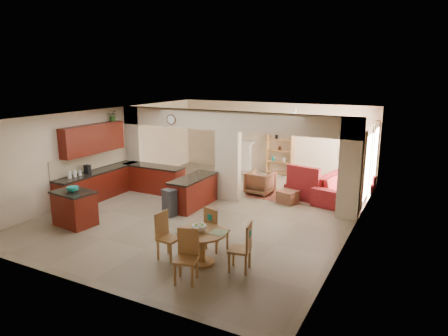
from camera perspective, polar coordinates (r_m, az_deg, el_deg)
The scene contains 39 objects.
floor at distance 11.95m, azimuth -1.61°, elevation -5.75°, with size 10.00×10.00×0.00m, color #7B6D55.
ceiling at distance 11.34m, azimuth -1.70°, elevation 7.73°, with size 10.00×10.00×0.00m, color white.
wall_back at distance 16.04m, azimuth 7.06°, elevation 4.26°, with size 8.00×8.00×0.00m, color beige.
wall_front at distance 7.75m, azimuth -19.99°, elevation -6.40°, with size 8.00×8.00×0.00m, color beige.
wall_left at distance 13.92m, azimuth -16.23°, elevation 2.43°, with size 10.00×10.00×0.00m, color beige.
wall_right at distance 10.29m, azimuth 18.23°, elevation -1.46°, with size 10.00×10.00×0.00m, color beige.
partition_left_pier at distance 14.45m, azimuth -12.65°, elevation 3.03°, with size 0.60×0.25×2.80m, color beige.
partition_center_pier at distance 12.49m, azimuth 0.58°, elevation 0.36°, with size 0.80×0.25×2.20m, color beige.
partition_right_pier at distance 11.30m, azimuth 17.58°, elevation -0.12°, with size 0.60×0.25×2.80m, color beige.
partition_header at distance 12.25m, azimuth 0.59°, elevation 6.75°, with size 8.00×0.25×0.60m, color beige.
kitchen_counter at distance 13.45m, azimuth -14.40°, elevation -1.92°, with size 2.52×3.29×1.48m.
upper_cabinets at distance 13.15m, azimuth -18.19°, elevation 3.98°, with size 0.35×2.40×0.90m, color #480908.
peninsula at distance 12.01m, azimuth -4.40°, elevation -3.40°, with size 0.70×1.85×0.91m.
wall_clock at distance 13.15m, azimuth -7.56°, elevation 6.87°, with size 0.34×0.34×0.03m, color #502E1A.
rug at distance 13.30m, azimuth 7.35°, elevation -3.83°, with size 1.60×1.30×0.01m, color brown.
fireplace at distance 16.65m, azimuth 1.61°, elevation 1.94°, with size 1.60×0.35×1.20m.
shelving_unit at distance 15.85m, azimuth 7.96°, elevation 2.28°, with size 1.00×0.32×1.80m, color olive.
window_a at distance 12.56m, azimuth 19.78°, elevation 0.09°, with size 0.02×0.90×1.90m, color white.
window_b at distance 14.21m, azimuth 20.74°, elevation 1.49°, with size 0.02×0.90×1.90m, color white.
glazed_door at distance 13.41m, azimuth 20.24°, elevation 0.21°, with size 0.02×0.70×2.10m, color white.
drape_a_left at distance 11.98m, azimuth 19.18°, elevation -0.48°, with size 0.10×0.28×2.30m, color #431A1B.
drape_a_right at distance 13.14m, azimuth 19.97°, elevation 0.64°, with size 0.10×0.28×2.30m, color #431A1B.
drape_b_left at distance 13.63m, azimuth 20.26°, elevation 1.05°, with size 0.10×0.28×2.30m, color #431A1B.
drape_b_right at distance 14.80m, azimuth 20.88°, elevation 1.92°, with size 0.10×0.28×2.30m, color #431A1B.
ceiling_fan at distance 13.54m, azimuth 10.20°, elevation 7.43°, with size 1.00×1.00×0.10m, color white.
kitchen_island at distance 11.24m, azimuth -20.56°, elevation -5.39°, with size 1.14×0.87×0.92m.
teal_bowl at distance 11.04m, azimuth -20.81°, elevation -2.86°, with size 0.30×0.30×0.14m, color #138878.
trash_can at distance 11.31m, azimuth -7.78°, elevation -5.09°, with size 0.34×0.29×0.71m, color #2B2B2D.
dining_table at distance 8.48m, azimuth -3.20°, elevation -10.54°, with size 1.04×1.04×0.71m.
fruit_bowl at distance 8.38m, azimuth -3.57°, elevation -8.55°, with size 0.29×0.29×0.16m, color #64A623.
sofa at distance 13.31m, azimuth 16.95°, elevation -2.51°, with size 1.09×2.79×0.81m, color maroon.
chaise at distance 13.13m, azimuth 11.61°, elevation -3.24°, with size 1.11×0.91×0.44m, color maroon.
armchair at distance 13.28m, azimuth 5.18°, elevation -2.11°, with size 0.81×0.84×0.76m, color maroon.
ottoman at distance 12.52m, azimuth 9.09°, elevation -4.09°, with size 0.53×0.53×0.39m, color maroon.
plant at distance 13.74m, azimuth -15.58°, elevation 7.19°, with size 0.32×0.28×0.36m, color #1B4913.
chair_north at distance 9.04m, azimuth -1.43°, elevation -8.46°, with size 0.53×0.53×1.02m.
chair_east at distance 8.15m, azimuth 2.85°, elevation -10.98°, with size 0.49×0.49×1.02m.
chair_south at distance 7.86m, azimuth -5.31°, elevation -12.00°, with size 0.52×0.52×1.02m.
chair_west at distance 8.80m, azimuth -8.32°, elevation -9.23°, with size 0.45×0.45×1.02m.
Camera 1 is at (5.49, -9.87, 3.92)m, focal length 32.00 mm.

